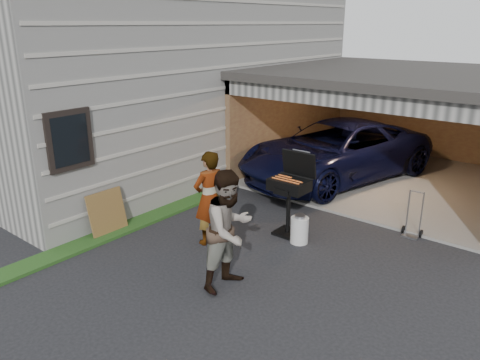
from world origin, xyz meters
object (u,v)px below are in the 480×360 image
at_px(minivan, 336,153).
at_px(propane_tank, 299,230).
at_px(bbq_grill, 290,187).
at_px(plywood_panel, 107,213).
at_px(hand_truck, 412,227).
at_px(woman, 209,198).
at_px(man, 230,230).

distance_m(minivan, propane_tank, 4.01).
xyz_separation_m(minivan, bbq_grill, (0.90, -3.55, 0.22)).
height_order(plywood_panel, hand_truck, hand_truck).
distance_m(woman, man, 1.60).
xyz_separation_m(propane_tank, hand_truck, (1.57, 1.65, -0.08)).
relative_size(woman, man, 0.94).
distance_m(man, hand_truck, 4.07).
bearing_deg(bbq_grill, hand_truck, 36.39).
height_order(woman, bbq_grill, woman).
bearing_deg(woman, bbq_grill, 156.25).
distance_m(man, propane_tank, 2.13).
bearing_deg(hand_truck, man, -116.20).
bearing_deg(hand_truck, bbq_grill, -146.25).
xyz_separation_m(bbq_grill, plywood_panel, (-2.79, -2.29, -0.54)).
relative_size(man, hand_truck, 2.07).
bearing_deg(man, hand_truck, -21.22).
bearing_deg(minivan, woman, -75.93).
height_order(bbq_grill, propane_tank, bbq_grill).
bearing_deg(propane_tank, woman, -141.03).
bearing_deg(propane_tank, hand_truck, 46.50).
bearing_deg(woman, propane_tank, 141.51).
height_order(minivan, man, man).
distance_m(bbq_grill, propane_tank, 0.84).
xyz_separation_m(minivan, plywood_panel, (-1.88, -5.83, -0.32)).
bearing_deg(hand_truck, minivan, 140.87).
distance_m(woman, propane_tank, 1.83).
height_order(minivan, propane_tank, minivan).
height_order(minivan, bbq_grill, bbq_grill).
bearing_deg(woman, plywood_panel, -49.05).
relative_size(plywood_panel, hand_truck, 0.95).
height_order(propane_tank, plywood_panel, plywood_panel).
xyz_separation_m(bbq_grill, propane_tank, (0.38, -0.22, -0.72)).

